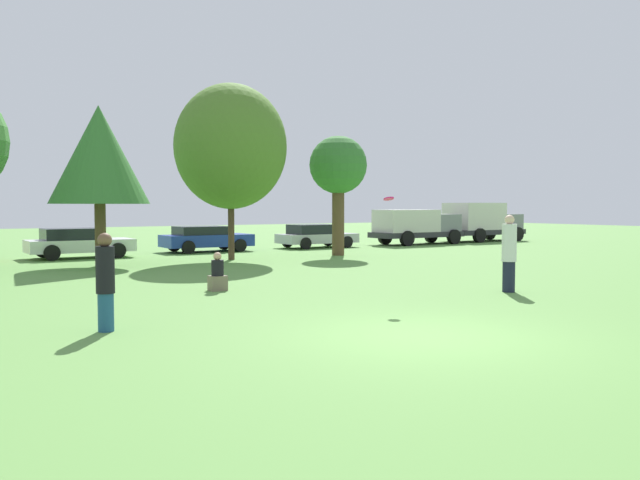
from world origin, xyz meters
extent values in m
plane|color=#5B8E42|center=(0.00, 0.00, 0.00)|extent=(120.00, 120.00, 0.00)
cylinder|color=navy|center=(-4.32, 3.31, 0.33)|extent=(0.27, 0.27, 0.66)
cylinder|color=black|center=(-4.32, 3.31, 1.07)|extent=(0.32, 0.32, 0.81)
sphere|color=brown|center=(-4.32, 3.31, 1.59)|extent=(0.24, 0.24, 0.24)
cylinder|color=#191E33|center=(5.62, 3.10, 0.39)|extent=(0.31, 0.31, 0.77)
cylinder|color=silver|center=(5.62, 3.10, 1.24)|extent=(0.37, 0.37, 0.94)
sphere|color=beige|center=(5.62, 3.10, 1.82)|extent=(0.24, 0.24, 0.24)
cylinder|color=#F21E72|center=(1.99, 3.41, 2.33)|extent=(0.24, 0.23, 0.10)
cube|color=#726651|center=(-0.43, 7.34, 0.19)|extent=(0.42, 0.35, 0.38)
cylinder|color=black|center=(-0.43, 7.34, 0.59)|extent=(0.32, 0.32, 0.40)
sphere|color=tan|center=(-0.43, 7.34, 0.88)|extent=(0.21, 0.21, 0.21)
cylinder|color=brown|center=(-1.12, 15.95, 1.12)|extent=(0.39, 0.39, 2.24)
cone|color=#33702D|center=(-1.12, 15.95, 4.00)|extent=(3.51, 3.51, 3.51)
cylinder|color=#473323|center=(4.04, 15.96, 1.65)|extent=(0.26, 0.26, 3.30)
ellipsoid|color=#4C7528|center=(4.04, 15.96, 4.54)|extent=(4.49, 4.49, 4.99)
cylinder|color=brown|center=(9.02, 15.62, 1.63)|extent=(0.54, 0.54, 3.26)
sphere|color=#33702D|center=(9.02, 15.62, 3.96)|extent=(2.52, 2.52, 2.52)
cube|color=silver|center=(-0.84, 20.23, 0.52)|extent=(4.19, 1.92, 0.51)
cube|color=black|center=(-1.15, 20.23, 1.01)|extent=(2.31, 1.68, 0.47)
cylinder|color=black|center=(0.46, 21.16, 0.32)|extent=(0.64, 0.20, 0.64)
cylinder|color=black|center=(0.44, 19.28, 0.32)|extent=(0.64, 0.20, 0.64)
cylinder|color=black|center=(-2.13, 21.18, 0.32)|extent=(0.64, 0.20, 0.64)
cylinder|color=black|center=(-2.14, 19.29, 0.32)|extent=(0.64, 0.20, 0.64)
cube|color=#1E389E|center=(5.09, 20.87, 0.53)|extent=(4.17, 1.86, 0.56)
cube|color=black|center=(4.78, 20.87, 1.01)|extent=(2.30, 1.63, 0.40)
cylinder|color=black|center=(6.38, 21.78, 0.30)|extent=(0.61, 0.22, 0.60)
cylinder|color=black|center=(6.37, 19.95, 0.30)|extent=(0.61, 0.22, 0.60)
cylinder|color=black|center=(3.81, 21.80, 0.30)|extent=(0.61, 0.22, 0.60)
cylinder|color=black|center=(3.80, 19.97, 0.30)|extent=(0.61, 0.22, 0.60)
cube|color=#B2B2B7|center=(11.12, 20.58, 0.49)|extent=(4.09, 1.84, 0.47)
cube|color=black|center=(10.81, 20.59, 0.96)|extent=(2.26, 1.61, 0.48)
cylinder|color=black|center=(12.39, 21.48, 0.30)|extent=(0.60, 0.17, 0.60)
cylinder|color=black|center=(12.38, 19.67, 0.30)|extent=(0.60, 0.17, 0.60)
cylinder|color=black|center=(9.86, 21.50, 0.30)|extent=(0.60, 0.17, 0.60)
cylinder|color=black|center=(9.85, 19.69, 0.30)|extent=(0.60, 0.17, 0.60)
cube|color=#2D2D33|center=(17.40, 19.98, 0.56)|extent=(5.52, 1.95, 0.30)
cube|color=slate|center=(19.10, 19.96, 1.20)|extent=(1.77, 1.82, 0.98)
cube|color=beige|center=(16.63, 19.98, 1.33)|extent=(3.42, 1.93, 1.24)
cylinder|color=black|center=(19.33, 20.92, 0.41)|extent=(0.83, 0.30, 0.83)
cylinder|color=black|center=(19.31, 19.01, 0.41)|extent=(0.83, 0.30, 0.83)
cylinder|color=black|center=(15.89, 20.94, 0.41)|extent=(0.83, 0.30, 0.83)
cylinder|color=black|center=(15.88, 19.04, 0.41)|extent=(0.83, 0.30, 0.83)
cube|color=#2D2D33|center=(23.10, 20.40, 0.58)|extent=(5.26, 2.29, 0.30)
cube|color=slate|center=(24.73, 20.39, 1.19)|extent=(1.69, 2.15, 0.93)
cube|color=beige|center=(22.37, 20.40, 1.54)|extent=(3.27, 2.27, 1.62)
cylinder|color=black|center=(24.95, 21.51, 0.43)|extent=(0.85, 0.31, 0.85)
cylinder|color=black|center=(24.93, 19.26, 0.43)|extent=(0.85, 0.31, 0.85)
cylinder|color=black|center=(21.67, 21.53, 0.43)|extent=(0.85, 0.31, 0.85)
cylinder|color=black|center=(21.65, 19.29, 0.43)|extent=(0.85, 0.31, 0.85)
camera|label=1|loc=(-7.37, -8.19, 2.17)|focal=37.07mm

